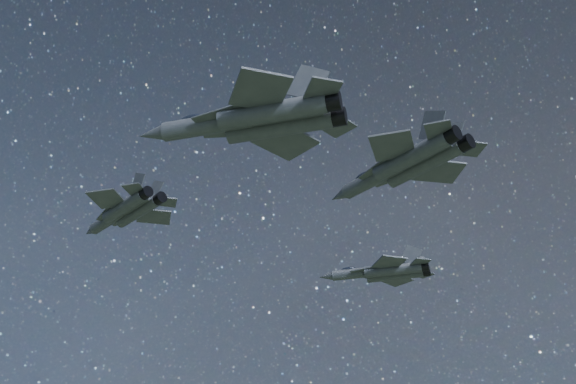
% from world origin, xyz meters
% --- Properties ---
extents(jet_lead, '(16.12, 10.69, 4.11)m').
position_xyz_m(jet_lead, '(-21.22, -4.67, 143.58)').
color(jet_lead, '#353B43').
extents(jet_left, '(15.77, 10.93, 3.96)m').
position_xyz_m(jet_left, '(2.28, 20.74, 141.39)').
color(jet_left, '#353B43').
extents(jet_right, '(20.34, 14.08, 5.11)m').
position_xyz_m(jet_right, '(2.75, -17.26, 141.28)').
color(jet_right, '#353B43').
extents(jet_slot, '(18.47, 12.13, 4.75)m').
position_xyz_m(jet_slot, '(12.00, -2.20, 142.81)').
color(jet_slot, '#353B43').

